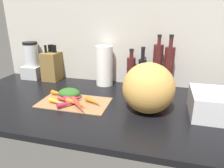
{
  "coord_description": "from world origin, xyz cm",
  "views": [
    {
      "loc": [
        35.64,
        -101.11,
        48.58
      ],
      "look_at": [
        10.31,
        -4.06,
        13.03
      ],
      "focal_mm": 32.61,
      "sensor_mm": 36.0,
      "label": 1
    }
  ],
  "objects_px": {
    "carrot_3": "(78,105)",
    "carrot_6": "(76,103)",
    "winter_squash": "(148,88)",
    "bottle_3": "(169,68)",
    "knife_block": "(52,66)",
    "paper_towel_roll": "(104,66)",
    "bottle_1": "(142,72)",
    "cutting_board": "(74,102)",
    "carrot_7": "(66,100)",
    "carrot_1": "(57,102)",
    "bottle_0": "(131,71)",
    "dish_rack": "(218,104)",
    "carrot_2": "(59,93)",
    "blender_appliance": "(32,63)",
    "carrot_5": "(94,101)",
    "carrot_0": "(76,101)",
    "bottle_2": "(157,66)",
    "carrot_4": "(68,104)",
    "carrot_8": "(74,98)"
  },
  "relations": [
    {
      "from": "carrot_2",
      "to": "carrot_7",
      "type": "height_order",
      "value": "carrot_2"
    },
    {
      "from": "bottle_2",
      "to": "carrot_6",
      "type": "bearing_deg",
      "value": -134.76
    },
    {
      "from": "carrot_8",
      "to": "bottle_3",
      "type": "distance_m",
      "value": 0.62
    },
    {
      "from": "knife_block",
      "to": "carrot_0",
      "type": "bearing_deg",
      "value": -46.56
    },
    {
      "from": "carrot_2",
      "to": "bottle_1",
      "type": "distance_m",
      "value": 0.56
    },
    {
      "from": "carrot_0",
      "to": "carrot_6",
      "type": "distance_m",
      "value": 0.03
    },
    {
      "from": "bottle_1",
      "to": "dish_rack",
      "type": "relative_size",
      "value": 1.08
    },
    {
      "from": "knife_block",
      "to": "bottle_2",
      "type": "distance_m",
      "value": 0.77
    },
    {
      "from": "carrot_3",
      "to": "carrot_7",
      "type": "height_order",
      "value": "carrot_3"
    },
    {
      "from": "carrot_7",
      "to": "knife_block",
      "type": "relative_size",
      "value": 0.43
    },
    {
      "from": "carrot_5",
      "to": "blender_appliance",
      "type": "distance_m",
      "value": 0.72
    },
    {
      "from": "bottle_0",
      "to": "dish_rack",
      "type": "height_order",
      "value": "bottle_0"
    },
    {
      "from": "carrot_1",
      "to": "bottle_1",
      "type": "distance_m",
      "value": 0.59
    },
    {
      "from": "paper_towel_roll",
      "to": "carrot_4",
      "type": "bearing_deg",
      "value": -101.79
    },
    {
      "from": "carrot_1",
      "to": "carrot_8",
      "type": "distance_m",
      "value": 0.09
    },
    {
      "from": "winter_squash",
      "to": "bottle_3",
      "type": "bearing_deg",
      "value": 73.91
    },
    {
      "from": "cutting_board",
      "to": "bottle_3",
      "type": "xyz_separation_m",
      "value": [
        0.51,
        0.33,
        0.15
      ]
    },
    {
      "from": "bottle_0",
      "to": "dish_rack",
      "type": "relative_size",
      "value": 1.01
    },
    {
      "from": "carrot_0",
      "to": "carrot_6",
      "type": "bearing_deg",
      "value": -62.67
    },
    {
      "from": "carrot_6",
      "to": "carrot_8",
      "type": "relative_size",
      "value": 1.38
    },
    {
      "from": "carrot_3",
      "to": "bottle_0",
      "type": "height_order",
      "value": "bottle_0"
    },
    {
      "from": "paper_towel_roll",
      "to": "bottle_3",
      "type": "xyz_separation_m",
      "value": [
        0.43,
        -0.01,
        0.01
      ]
    },
    {
      "from": "blender_appliance",
      "to": "paper_towel_roll",
      "type": "xyz_separation_m",
      "value": [
        0.58,
        -0.01,
        0.02
      ]
    },
    {
      "from": "carrot_1",
      "to": "carrot_2",
      "type": "relative_size",
      "value": 1.14
    },
    {
      "from": "carrot_0",
      "to": "carrot_2",
      "type": "relative_size",
      "value": 1.0
    },
    {
      "from": "carrot_3",
      "to": "carrot_6",
      "type": "relative_size",
      "value": 1.08
    },
    {
      "from": "bottle_0",
      "to": "dish_rack",
      "type": "xyz_separation_m",
      "value": [
        0.48,
        -0.32,
        -0.05
      ]
    },
    {
      "from": "carrot_0",
      "to": "carrot_4",
      "type": "bearing_deg",
      "value": -119.31
    },
    {
      "from": "bottle_1",
      "to": "dish_rack",
      "type": "xyz_separation_m",
      "value": [
        0.41,
        -0.32,
        -0.05
      ]
    },
    {
      "from": "winter_squash",
      "to": "bottle_0",
      "type": "bearing_deg",
      "value": 112.18
    },
    {
      "from": "bottle_1",
      "to": "carrot_2",
      "type": "bearing_deg",
      "value": -147.32
    },
    {
      "from": "winter_squash",
      "to": "carrot_1",
      "type": "bearing_deg",
      "value": -173.53
    },
    {
      "from": "carrot_6",
      "to": "bottle_1",
      "type": "xyz_separation_m",
      "value": [
        0.3,
        0.4,
        0.09
      ]
    },
    {
      "from": "carrot_3",
      "to": "blender_appliance",
      "type": "height_order",
      "value": "blender_appliance"
    },
    {
      "from": "dish_rack",
      "to": "bottle_1",
      "type": "bearing_deg",
      "value": 142.22
    },
    {
      "from": "knife_block",
      "to": "bottle_2",
      "type": "bearing_deg",
      "value": 0.27
    },
    {
      "from": "bottle_0",
      "to": "knife_block",
      "type": "bearing_deg",
      "value": -179.08
    },
    {
      "from": "winter_squash",
      "to": "bottle_0",
      "type": "height_order",
      "value": "same"
    },
    {
      "from": "cutting_board",
      "to": "carrot_7",
      "type": "relative_size",
      "value": 3.47
    },
    {
      "from": "carrot_7",
      "to": "winter_squash",
      "type": "relative_size",
      "value": 0.44
    },
    {
      "from": "carrot_3",
      "to": "bottle_0",
      "type": "relative_size",
      "value": 0.66
    },
    {
      "from": "carrot_3",
      "to": "knife_block",
      "type": "height_order",
      "value": "knife_block"
    },
    {
      "from": "carrot_0",
      "to": "cutting_board",
      "type": "bearing_deg",
      "value": 137.69
    },
    {
      "from": "bottle_0",
      "to": "carrot_2",
      "type": "bearing_deg",
      "value": -141.8
    },
    {
      "from": "knife_block",
      "to": "paper_towel_roll",
      "type": "relative_size",
      "value": 0.96
    },
    {
      "from": "carrot_2",
      "to": "knife_block",
      "type": "distance_m",
      "value": 0.37
    },
    {
      "from": "blender_appliance",
      "to": "carrot_5",
      "type": "bearing_deg",
      "value": -29.9
    },
    {
      "from": "carrot_5",
      "to": "dish_rack",
      "type": "height_order",
      "value": "dish_rack"
    },
    {
      "from": "carrot_2",
      "to": "cutting_board",
      "type": "bearing_deg",
      "value": -24.8
    },
    {
      "from": "bottle_1",
      "to": "carrot_6",
      "type": "bearing_deg",
      "value": -127.01
    }
  ]
}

